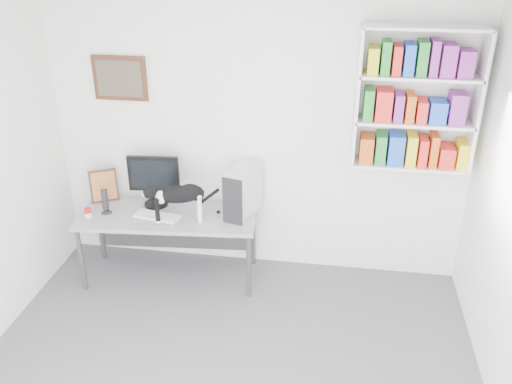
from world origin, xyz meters
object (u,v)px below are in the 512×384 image
desk (170,246)px  speaker (105,201)px  leaning_print (104,185)px  bookshelf (416,100)px  keyboard (157,216)px  cat (180,204)px  soup_can (88,213)px  pc_tower (243,191)px  monitor (154,180)px

desk → speaker: bearing=-179.5°
leaning_print → bookshelf: bearing=-26.9°
desk → keyboard: size_ratio=3.93×
leaning_print → cat: bearing=-48.8°
bookshelf → cat: 2.28m
keyboard → speaker: speaker is taller
desk → leaning_print: (-0.71, 0.19, 0.52)m
soup_can → speaker: bearing=39.4°
bookshelf → pc_tower: 1.75m
bookshelf → speaker: bookshelf is taller
keyboard → leaning_print: leaning_print is taller
monitor → keyboard: (0.09, -0.26, -0.25)m
bookshelf → keyboard: bookshelf is taller
bookshelf → monitor: bearing=-177.5°
bookshelf → speaker: (-2.79, -0.34, -1.02)m
monitor → speaker: bearing=-156.4°
speaker → cat: bearing=-26.8°
bookshelf → monitor: (-2.37, -0.10, -0.88)m
monitor → pc_tower: monitor is taller
monitor → pc_tower: (0.88, -0.04, -0.03)m
bookshelf → pc_tower: (-1.49, -0.14, -0.91)m
soup_can → desk: bearing=12.8°
desk → pc_tower: (0.71, 0.14, 0.58)m
bookshelf → soup_can: 3.16m
keyboard → soup_can: bearing=-162.9°
monitor → soup_can: 0.69m
bookshelf → leaning_print: bearing=-178.3°
bookshelf → soup_can: (-2.92, -0.45, -1.10)m
cat → soup_can: bearing=160.7°
keyboard → soup_can: (-0.65, -0.08, 0.03)m
soup_can → pc_tower: bearing=11.9°
monitor → pc_tower: bearing=-7.7°
desk → monitor: (-0.17, 0.18, 0.62)m
bookshelf → soup_can: size_ratio=13.55×
pc_tower → speaker: (-1.30, -0.19, -0.11)m
speaker → cat: size_ratio=0.41×
desk → pc_tower: 0.93m
pc_tower → cat: bearing=-139.8°
bookshelf → desk: 2.67m
speaker → soup_can: 0.19m
bookshelf → soup_can: bookshelf is taller
bookshelf → monitor: size_ratio=2.35×
leaning_print → speaker: bearing=-94.0°
bookshelf → keyboard: 2.57m
monitor → speaker: size_ratio=2.08×
cat → speaker: bearing=152.9°
bookshelf → leaning_print: bookshelf is taller
pc_tower → speaker: bearing=-157.3°
monitor → cat: 0.46m
bookshelf → desk: bearing=-172.7°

